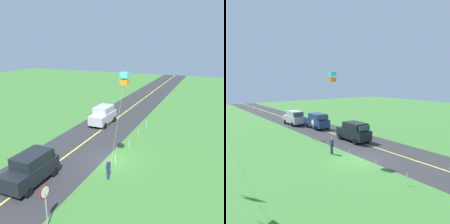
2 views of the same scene
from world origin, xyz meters
The scene contains 12 objects.
ground_plane centered at (0.00, 0.00, -0.05)m, with size 120.00×120.00×0.10m, color #3D7533.
asphalt_road centered at (0.00, -4.00, 0.00)m, with size 120.00×7.00×0.00m, color #2D2D30.
road_centre_stripe centered at (0.00, -4.00, 0.01)m, with size 120.00×0.16×0.00m, color #E5E04C.
car_suv_foreground centered at (5.36, -3.87, 1.15)m, with size 4.40×2.12×2.24m.
car_parked_east_near centered at (14.24, -4.05, 1.15)m, with size 4.40×2.12×2.24m.
car_parked_east_far centered at (19.02, -2.51, 1.15)m, with size 4.40×2.12×2.24m.
stop_sign centered at (8.51, -0.10, 1.80)m, with size 0.76×0.08×2.56m.
person_adult_near centered at (2.76, 1.06, 0.86)m, with size 0.58×0.22×1.60m.
kite_red_low centered at (1.58, 1.81, 7.42)m, with size 1.47×1.04×7.87m.
fence_post_1 centered at (-5.88, 0.70, 0.45)m, with size 0.05×0.05×0.90m, color silver.
fence_post_2 centered at (-2.91, 0.70, 0.45)m, with size 0.05×0.05×0.90m, color silver.
fence_post_3 centered at (0.53, 0.70, 0.45)m, with size 0.05×0.05×0.90m, color silver.
Camera 2 is at (-15.39, 13.26, 7.13)m, focal length 37.19 mm.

